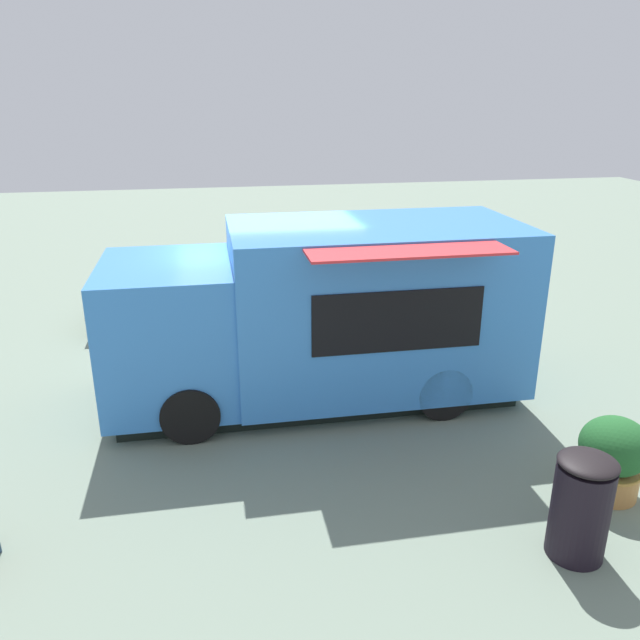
# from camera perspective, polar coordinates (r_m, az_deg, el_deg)

# --- Properties ---
(ground_plane) EXTENTS (40.00, 40.00, 0.00)m
(ground_plane) POSITION_cam_1_polar(r_m,az_deg,el_deg) (9.93, -4.84, -4.31)
(ground_plane) COLOR gray
(food_truck) EXTENTS (2.75, 5.59, 2.43)m
(food_truck) POSITION_cam_1_polar(r_m,az_deg,el_deg) (8.60, 0.37, 0.29)
(food_truck) COLOR #3981D7
(food_truck) RESTS_ON ground_plane
(planter_flowering_near) EXTENTS (0.47, 0.47, 0.77)m
(planter_flowering_near) POSITION_cam_1_polar(r_m,az_deg,el_deg) (14.51, 11.66, 5.00)
(planter_flowering_near) COLOR gray
(planter_flowering_near) RESTS_ON ground_plane
(planter_flowering_far) EXTENTS (0.72, 0.72, 0.90)m
(planter_flowering_far) POSITION_cam_1_polar(r_m,az_deg,el_deg) (7.45, 25.13, -11.09)
(planter_flowering_far) COLOR #BC8043
(planter_flowering_far) RESTS_ON ground_plane
(plaza_bench) EXTENTS (1.79, 0.40, 0.46)m
(plaza_bench) POSITION_cam_1_polar(r_m,az_deg,el_deg) (12.23, -19.01, 1.18)
(plaza_bench) COLOR #443C17
(plaza_bench) RESTS_ON ground_plane
(trash_bin) EXTENTS (0.54, 0.54, 1.04)m
(trash_bin) POSITION_cam_1_polar(r_m,az_deg,el_deg) (6.43, 22.66, -15.35)
(trash_bin) COLOR black
(trash_bin) RESTS_ON ground_plane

